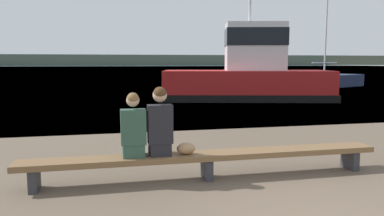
{
  "coord_description": "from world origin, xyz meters",
  "views": [
    {
      "loc": [
        -2.38,
        -3.22,
        1.87
      ],
      "look_at": [
        -0.47,
        5.43,
        0.77
      ],
      "focal_mm": 35.0,
      "sensor_mm": 36.0,
      "label": 1
    }
  ],
  "objects": [
    {
      "name": "water_surface",
      "position": [
        0.0,
        126.64,
        0.0
      ],
      "size": [
        240.0,
        240.0,
        0.0
      ],
      "primitive_type": "plane",
      "color": "#5684A3",
      "rests_on": "ground"
    },
    {
      "name": "far_shoreline",
      "position": [
        0.0,
        194.5,
        2.72
      ],
      "size": [
        600.0,
        12.0,
        5.44
      ],
      "primitive_type": "cube",
      "color": "#424738",
      "rests_on": "ground"
    },
    {
      "name": "bench_main",
      "position": [
        -0.89,
        2.43,
        0.34
      ],
      "size": [
        5.8,
        0.44,
        0.42
      ],
      "color": "brown",
      "rests_on": "ground"
    },
    {
      "name": "person_left",
      "position": [
        -2.05,
        2.43,
        0.86
      ],
      "size": [
        0.38,
        0.37,
        0.99
      ],
      "color": "#2D4C3D",
      "rests_on": "bench_main"
    },
    {
      "name": "person_right",
      "position": [
        -1.64,
        2.43,
        0.91
      ],
      "size": [
        0.38,
        0.38,
        1.07
      ],
      "color": "black",
      "rests_on": "bench_main"
    },
    {
      "name": "shopping_bag",
      "position": [
        -1.23,
        2.41,
        0.52
      ],
      "size": [
        0.3,
        0.2,
        0.19
      ],
      "color": "#9E754C",
      "rests_on": "bench_main"
    },
    {
      "name": "tugboat_red",
      "position": [
        4.36,
        14.3,
        1.18
      ],
      "size": [
        8.77,
        5.03,
        5.88
      ],
      "rotation": [
        0.0,
        0.0,
        1.33
      ],
      "color": "#A81919",
      "rests_on": "water_surface"
    },
    {
      "name": "moored_sailboat",
      "position": [
        13.43,
        21.8,
        0.48
      ],
      "size": [
        7.14,
        4.81,
        7.9
      ],
      "rotation": [
        0.0,
        0.0,
        2.0
      ],
      "color": "#1E2847",
      "rests_on": "water_surface"
    }
  ]
}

